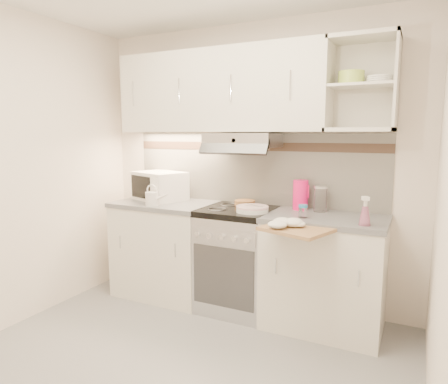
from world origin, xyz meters
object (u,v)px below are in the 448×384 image
at_px(spray_bottle, 365,213).
at_px(microwave, 160,186).
at_px(cutting_board, 298,229).
at_px(pink_pitcher, 301,195).
at_px(watering_can, 153,198).
at_px(electric_range, 238,259).
at_px(plate_stack, 252,209).
at_px(glass_jar, 320,199).

bearing_deg(spray_bottle, microwave, 147.41).
xyz_separation_m(microwave, cutting_board, (1.50, -0.47, -0.16)).
relative_size(microwave, pink_pitcher, 2.27).
height_order(microwave, watering_can, microwave).
distance_m(electric_range, plate_stack, 0.51).
bearing_deg(plate_stack, glass_jar, 27.64).
height_order(spray_bottle, cutting_board, spray_bottle).
relative_size(watering_can, pink_pitcher, 0.89).
xyz_separation_m(plate_stack, cutting_board, (0.46, -0.29, -0.05)).
height_order(watering_can, plate_stack, watering_can).
bearing_deg(glass_jar, watering_can, -164.66).
distance_m(plate_stack, spray_bottle, 0.89).
xyz_separation_m(electric_range, cutting_board, (0.63, -0.39, 0.42)).
distance_m(watering_can, cutting_board, 1.38).
height_order(microwave, glass_jar, microwave).
bearing_deg(plate_stack, cutting_board, -32.31).
xyz_separation_m(microwave, watering_can, (0.13, -0.30, -0.07)).
distance_m(pink_pitcher, spray_bottle, 0.68).
xyz_separation_m(watering_can, pink_pitcher, (1.23, 0.40, 0.06)).
distance_m(microwave, pink_pitcher, 1.36).
xyz_separation_m(pink_pitcher, cutting_board, (0.14, -0.57, -0.15)).
relative_size(microwave, watering_can, 2.55).
xyz_separation_m(watering_can, glass_jar, (1.40, 0.38, 0.04)).
xyz_separation_m(plate_stack, glass_jar, (0.49, 0.26, 0.08)).
bearing_deg(microwave, cutting_board, 3.03).
bearing_deg(plate_stack, spray_bottle, -6.16).
relative_size(pink_pitcher, cutting_board, 0.57).
bearing_deg(spray_bottle, electric_range, 145.13).
relative_size(microwave, plate_stack, 2.16).
bearing_deg(cutting_board, spray_bottle, 43.45).
bearing_deg(plate_stack, watering_can, -172.14).
bearing_deg(watering_can, glass_jar, 9.54).
height_order(microwave, cutting_board, microwave).
distance_m(plate_stack, pink_pitcher, 0.44).
xyz_separation_m(plate_stack, spray_bottle, (0.89, -0.10, 0.06)).
bearing_deg(plate_stack, pink_pitcher, 40.64).
bearing_deg(microwave, watering_can, -45.39).
bearing_deg(electric_range, plate_stack, -29.08).
bearing_deg(microwave, glass_jar, 23.48).
xyz_separation_m(electric_range, microwave, (-0.87, 0.08, 0.58)).
distance_m(pink_pitcher, cutting_board, 0.61).
distance_m(electric_range, glass_jar, 0.88).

